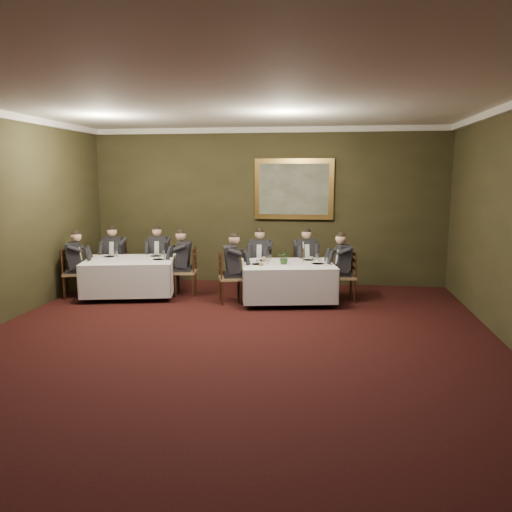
% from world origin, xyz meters
% --- Properties ---
extents(ground, '(10.00, 10.00, 0.00)m').
position_xyz_m(ground, '(0.00, 0.00, 0.00)').
color(ground, black).
rests_on(ground, ground).
extents(ceiling, '(8.00, 10.00, 0.10)m').
position_xyz_m(ceiling, '(0.00, 0.00, 3.50)').
color(ceiling, silver).
rests_on(ceiling, back_wall).
extents(back_wall, '(8.00, 0.10, 3.50)m').
position_xyz_m(back_wall, '(0.00, 5.00, 1.75)').
color(back_wall, '#2E2C17').
rests_on(back_wall, ground).
extents(crown_molding, '(8.00, 10.00, 0.12)m').
position_xyz_m(crown_molding, '(0.00, 0.00, 3.44)').
color(crown_molding, white).
rests_on(crown_molding, back_wall).
extents(table_main, '(2.00, 1.66, 0.67)m').
position_xyz_m(table_main, '(0.63, 3.26, 0.45)').
color(table_main, black).
rests_on(table_main, ground).
extents(table_second, '(2.04, 1.72, 0.67)m').
position_xyz_m(table_second, '(-2.60, 3.29, 0.45)').
color(table_second, black).
rests_on(table_second, ground).
extents(chair_main_backleft, '(0.46, 0.45, 1.00)m').
position_xyz_m(chair_main_backleft, '(-0.01, 4.07, 0.28)').
color(chair_main_backleft, '#97794D').
rests_on(chair_main_backleft, ground).
extents(diner_main_backleft, '(0.44, 0.50, 1.35)m').
position_xyz_m(diner_main_backleft, '(-0.01, 4.06, 0.51)').
color(diner_main_backleft, black).
rests_on(diner_main_backleft, chair_main_backleft).
extents(chair_main_backright, '(0.54, 0.53, 1.00)m').
position_xyz_m(chair_main_backright, '(0.92, 4.25, 0.28)').
color(chair_main_backright, '#97794D').
rests_on(chair_main_backright, ground).
extents(diner_main_backright, '(0.52, 0.57, 1.35)m').
position_xyz_m(diner_main_backright, '(0.93, 4.24, 0.51)').
color(diner_main_backright, black).
rests_on(diner_main_backright, chair_main_backright).
extents(chair_main_endleft, '(0.53, 0.54, 1.00)m').
position_xyz_m(chair_main_endleft, '(-0.48, 3.05, 0.28)').
color(chair_main_endleft, '#97794D').
rests_on(chair_main_endleft, ground).
extents(diner_main_endleft, '(0.58, 0.52, 1.35)m').
position_xyz_m(diner_main_endleft, '(-0.47, 3.05, 0.51)').
color(diner_main_endleft, black).
rests_on(diner_main_endleft, chair_main_endleft).
extents(chair_main_endright, '(0.48, 0.50, 1.00)m').
position_xyz_m(chair_main_endright, '(1.73, 3.47, 0.28)').
color(chair_main_endright, '#97794D').
rests_on(chair_main_endright, ground).
extents(diner_main_endright, '(0.54, 0.47, 1.35)m').
position_xyz_m(diner_main_endright, '(1.72, 3.47, 0.51)').
color(diner_main_endright, black).
rests_on(diner_main_endright, chair_main_endright).
extents(chair_sec_backleft, '(0.45, 0.43, 1.00)m').
position_xyz_m(chair_sec_backleft, '(-3.26, 4.09, 0.28)').
color(chair_sec_backleft, '#97794D').
rests_on(chair_sec_backleft, ground).
extents(diner_sec_backleft, '(0.42, 0.49, 1.35)m').
position_xyz_m(diner_sec_backleft, '(-3.26, 4.07, 0.51)').
color(diner_sec_backleft, black).
rests_on(diner_sec_backleft, chair_sec_backleft).
extents(chair_sec_backright, '(0.47, 0.45, 1.00)m').
position_xyz_m(chair_sec_backright, '(-2.33, 4.29, 0.28)').
color(chair_sec_backright, '#97794D').
rests_on(chair_sec_backright, ground).
extents(diner_sec_backright, '(0.44, 0.50, 1.35)m').
position_xyz_m(diner_sec_backright, '(-2.33, 4.28, 0.51)').
color(diner_sec_backright, black).
rests_on(diner_sec_backright, chair_sec_backright).
extents(chair_sec_endright, '(0.47, 0.49, 1.00)m').
position_xyz_m(chair_sec_endright, '(-1.49, 3.53, 0.28)').
color(chair_sec_endright, '#97794D').
rests_on(chair_sec_endright, ground).
extents(diner_sec_endright, '(0.52, 0.46, 1.35)m').
position_xyz_m(diner_sec_endright, '(-1.50, 3.53, 0.51)').
color(diner_sec_endright, black).
rests_on(diner_sec_endright, chair_sec_endright).
extents(chair_sec_endleft, '(0.55, 0.56, 1.00)m').
position_xyz_m(chair_sec_endleft, '(-3.71, 3.04, 0.28)').
color(chair_sec_endleft, '#97794D').
rests_on(chair_sec_endleft, ground).
extents(diner_sec_endleft, '(0.59, 0.54, 1.35)m').
position_xyz_m(diner_sec_endleft, '(-3.70, 3.05, 0.51)').
color(diner_sec_endleft, black).
rests_on(diner_sec_endleft, chair_sec_endleft).
extents(centerpiece, '(0.27, 0.24, 0.27)m').
position_xyz_m(centerpiece, '(0.57, 3.17, 0.90)').
color(centerpiece, '#2D5926').
rests_on(centerpiece, table_main).
extents(candlestick, '(0.06, 0.06, 0.42)m').
position_xyz_m(candlestick, '(0.92, 3.40, 0.92)').
color(candlestick, '#AA8833').
rests_on(candlestick, table_main).
extents(place_setting_table_main, '(0.33, 0.31, 0.14)m').
position_xyz_m(place_setting_table_main, '(0.14, 3.57, 0.80)').
color(place_setting_table_main, white).
rests_on(place_setting_table_main, table_main).
extents(place_setting_table_second, '(0.33, 0.31, 0.14)m').
position_xyz_m(place_setting_table_second, '(-3.10, 3.58, 0.80)').
color(place_setting_table_second, white).
rests_on(place_setting_table_second, table_second).
extents(painting, '(1.76, 0.09, 1.34)m').
position_xyz_m(painting, '(0.63, 4.94, 2.15)').
color(painting, '#DBA350').
rests_on(painting, back_wall).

